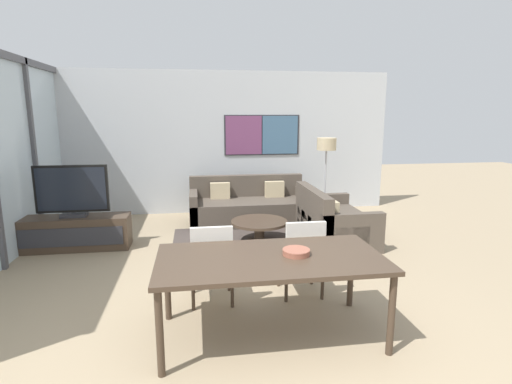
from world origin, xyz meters
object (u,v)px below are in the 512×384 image
at_px(dining_chair_left, 212,259).
at_px(dining_table, 271,263).
at_px(floor_lamp, 326,151).
at_px(dining_chair_centre, 302,254).
at_px(coffee_table, 259,226).
at_px(sofa_side, 331,223).
at_px(fruit_bowl, 296,251).
at_px(tv_console, 76,233).
at_px(sofa_main, 248,207).
at_px(television, 72,192).

bearing_deg(dining_chair_left, dining_table, -55.21).
bearing_deg(floor_lamp, dining_chair_centre, -112.57).
xyz_separation_m(coffee_table, dining_chair_left, (-0.81, -1.92, 0.22)).
xyz_separation_m(dining_chair_left, floor_lamp, (2.22, 3.02, 0.83)).
bearing_deg(sofa_side, coffee_table, 88.83).
distance_m(dining_table, dining_chair_left, 0.88).
distance_m(fruit_bowl, floor_lamp, 4.04).
distance_m(dining_table, floor_lamp, 4.15).
bearing_deg(floor_lamp, dining_chair_left, -126.36).
relative_size(tv_console, sofa_main, 0.72).
xyz_separation_m(sofa_main, dining_table, (-0.32, -3.91, 0.42)).
bearing_deg(dining_chair_left, fruit_bowl, -43.77).
xyz_separation_m(sofa_main, floor_lamp, (1.41, -0.18, 1.04)).
xyz_separation_m(sofa_side, fruit_bowl, (-1.23, -2.59, 0.51)).
relative_size(fruit_bowl, floor_lamp, 0.16).
xyz_separation_m(sofa_main, sofa_side, (1.15, -1.30, -0.00)).
bearing_deg(sofa_main, dining_chair_left, -104.22).
relative_size(sofa_side, floor_lamp, 0.99).
height_order(fruit_bowl, floor_lamp, floor_lamp).
bearing_deg(tv_console, sofa_side, -2.20).
bearing_deg(sofa_main, coffee_table, -90.00).
xyz_separation_m(dining_chair_left, dining_chair_centre, (0.98, 0.03, 0.00)).
relative_size(tv_console, television, 1.51).
relative_size(sofa_side, dining_chair_centre, 1.74).
relative_size(television, dining_chair_centre, 1.17).
relative_size(coffee_table, dining_chair_left, 1.00).
bearing_deg(television, fruit_bowl, -45.99).
bearing_deg(dining_table, television, 131.25).
bearing_deg(floor_lamp, dining_table, -114.93).
xyz_separation_m(sofa_side, dining_chair_left, (-1.96, -1.90, 0.22)).
height_order(television, dining_chair_centre, television).
distance_m(tv_console, television, 0.62).
bearing_deg(sofa_side, television, 87.79).
bearing_deg(coffee_table, dining_chair_centre, -84.87).
xyz_separation_m(dining_table, dining_chair_left, (-0.49, 0.71, -0.20)).
height_order(coffee_table, dining_chair_left, dining_chair_left).
distance_m(dining_chair_left, fruit_bowl, 1.04).
xyz_separation_m(sofa_side, coffee_table, (-1.15, 0.02, -0.01)).
bearing_deg(dining_chair_centre, dining_table, -123.56).
distance_m(television, floor_lamp, 4.28).
height_order(television, floor_lamp, floor_lamp).
relative_size(tv_console, dining_chair_left, 1.77).
relative_size(sofa_side, dining_chair_left, 1.74).
bearing_deg(dining_table, tv_console, 131.25).
bearing_deg(coffee_table, dining_chair_left, -112.89).
bearing_deg(sofa_main, fruit_bowl, -91.29).
bearing_deg(fruit_bowl, television, 134.01).
relative_size(sofa_side, fruit_bowl, 6.18).
bearing_deg(dining_chair_centre, fruit_bowl, -109.51).
bearing_deg(dining_chair_centre, coffee_table, 95.13).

